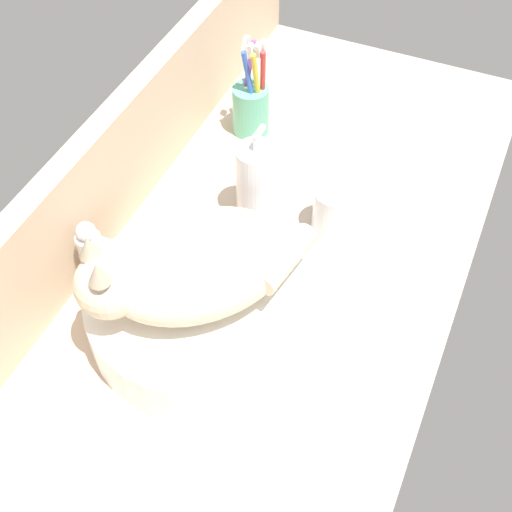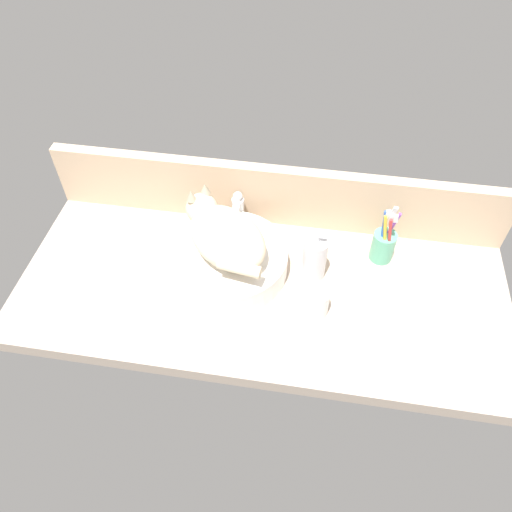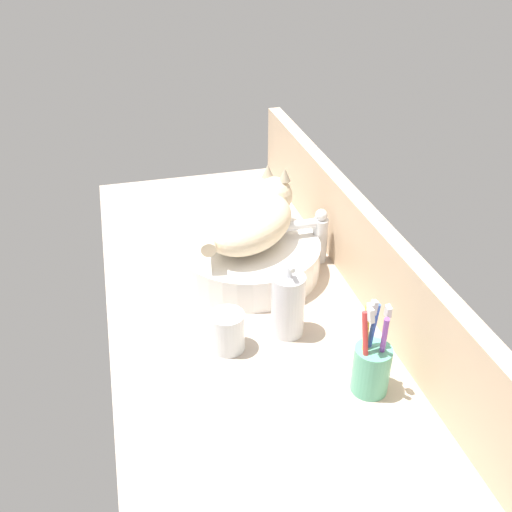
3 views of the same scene
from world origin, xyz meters
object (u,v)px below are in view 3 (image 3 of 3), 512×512
Objects in this scene: faucet at (315,234)px; toothbrush_cup at (371,366)px; cat at (252,218)px; soap_dispenser at (288,305)px; sink_basin at (249,257)px; water_glass at (228,333)px.

faucet is 0.73× the size of toothbrush_cup.
cat is 1.80× the size of soap_dispenser.
sink_basin is 16.46cm from faucet.
toothbrush_cup is at bearing -6.48° from faucet.
soap_dispenser is (24.31, 1.12, -6.46)cm from cat.
sink_basin is 4.07× the size of water_glass.
toothbrush_cup is (18.66, 9.25, -1.34)cm from soap_dispenser.
faucet is 42.64cm from toothbrush_cup.
faucet is 0.82× the size of soap_dispenser.
soap_dispenser reaches higher than faucet.
toothbrush_cup is at bearing 13.56° from cat.
faucet is at bearing 149.29° from soap_dispenser.
soap_dispenser is at bearing 2.63° from cat.
water_glass is at bearing -23.49° from cat.
sink_basin is 27.02cm from water_glass.
soap_dispenser is at bearing -153.64° from toothbrush_cup.
faucet is at bearing 91.44° from sink_basin.
cat reaches higher than toothbrush_cup.
cat is 44.88cm from toothbrush_cup.
soap_dispenser is at bearing 97.70° from water_glass.
sink_basin is 9.57cm from cat.
cat is 3.74× the size of water_glass.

